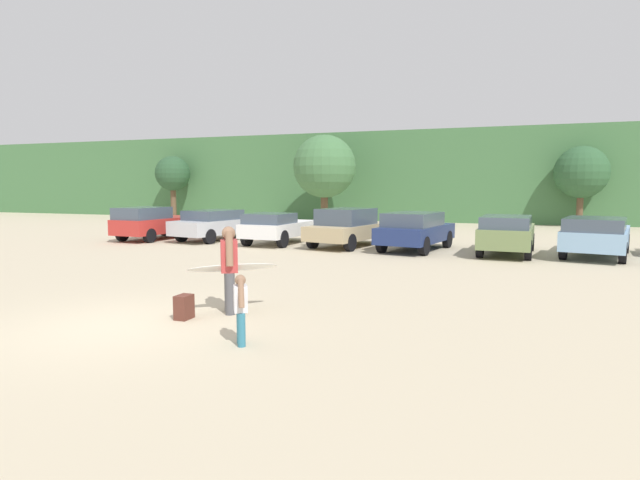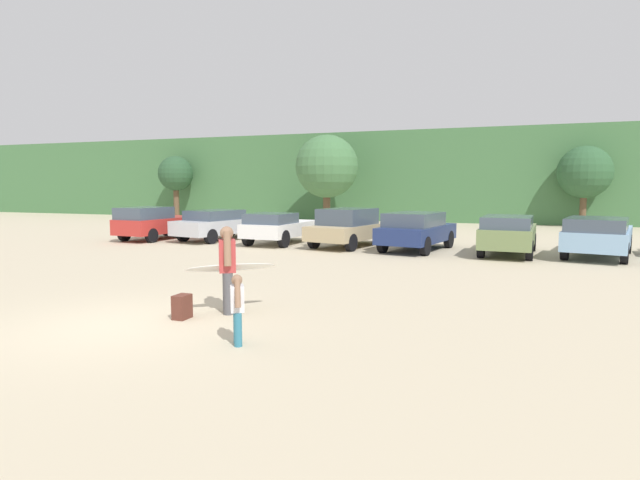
# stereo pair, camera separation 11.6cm
# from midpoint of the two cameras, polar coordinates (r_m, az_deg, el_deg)

# --- Properties ---
(ground_plane) EXTENTS (120.00, 120.00, 0.00)m
(ground_plane) POSITION_cam_midpoint_polar(r_m,az_deg,el_deg) (9.89, -21.58, -8.82)
(ground_plane) COLOR #C1B293
(hillside_ridge) EXTENTS (108.00, 12.00, 6.27)m
(hillside_ridge) POSITION_cam_midpoint_polar(r_m,az_deg,el_deg) (41.99, 11.28, 6.78)
(hillside_ridge) COLOR #427042
(hillside_ridge) RESTS_ON ground_plane
(tree_center_left) EXTENTS (2.69, 2.69, 4.78)m
(tree_center_left) POSITION_cam_midpoint_polar(r_m,az_deg,el_deg) (42.00, -16.02, 7.01)
(tree_center_left) COLOR brown
(tree_center_left) RESTS_ON ground_plane
(tree_right) EXTENTS (4.14, 4.14, 5.82)m
(tree_right) POSITION_cam_midpoint_polar(r_m,az_deg,el_deg) (34.32, 0.39, 8.09)
(tree_right) COLOR brown
(tree_right) RESTS_ON ground_plane
(tree_ridge_back) EXTENTS (3.11, 3.11, 4.84)m
(tree_ridge_back) POSITION_cam_midpoint_polar(r_m,az_deg,el_deg) (34.77, 26.80, 6.66)
(tree_ridge_back) COLOR brown
(tree_ridge_back) RESTS_ON ground_plane
(parked_car_red) EXTENTS (1.96, 4.41, 1.51)m
(parked_car_red) POSITION_cam_midpoint_polar(r_m,az_deg,el_deg) (24.98, -17.98, 1.85)
(parked_car_red) COLOR #B72D28
(parked_car_red) RESTS_ON ground_plane
(parked_car_silver) EXTENTS (2.74, 4.98, 1.38)m
(parked_car_silver) POSITION_cam_midpoint_polar(r_m,az_deg,el_deg) (24.01, -11.30, 1.76)
(parked_car_silver) COLOR silver
(parked_car_silver) RESTS_ON ground_plane
(parked_car_white) EXTENTS (2.05, 4.05, 1.34)m
(parked_car_white) POSITION_cam_midpoint_polar(r_m,az_deg,el_deg) (21.97, -4.88, 1.43)
(parked_car_white) COLOR white
(parked_car_white) RESTS_ON ground_plane
(parked_car_tan) EXTENTS (2.69, 4.48, 1.56)m
(parked_car_tan) POSITION_cam_midpoint_polar(r_m,az_deg,el_deg) (20.99, 2.92, 1.48)
(parked_car_tan) COLOR tan
(parked_car_tan) RESTS_ON ground_plane
(parked_car_navy) EXTENTS (2.55, 4.40, 1.46)m
(parked_car_navy) POSITION_cam_midpoint_polar(r_m,az_deg,el_deg) (20.04, 10.28, 1.13)
(parked_car_navy) COLOR navy
(parked_car_navy) RESTS_ON ground_plane
(parked_car_olive_green) EXTENTS (1.99, 4.28, 1.42)m
(parked_car_olive_green) POSITION_cam_midpoint_polar(r_m,az_deg,el_deg) (19.63, 19.76, 0.72)
(parked_car_olive_green) COLOR #6B7F4C
(parked_car_olive_green) RESTS_ON ground_plane
(parked_car_sky_blue) EXTENTS (2.85, 4.99, 1.41)m
(parked_car_sky_blue) POSITION_cam_midpoint_polar(r_m,az_deg,el_deg) (20.24, 28.02, 0.51)
(parked_car_sky_blue) COLOR #84ADD1
(parked_car_sky_blue) RESTS_ON ground_plane
(person_adult) EXTENTS (0.48, 0.62, 1.69)m
(person_adult) POSITION_cam_midpoint_polar(r_m,az_deg,el_deg) (10.12, -10.31, -2.66)
(person_adult) COLOR #4C4C51
(person_adult) RESTS_ON ground_plane
(person_child) EXTENTS (0.33, 0.45, 1.10)m
(person_child) POSITION_cam_midpoint_polar(r_m,az_deg,el_deg) (8.12, -9.15, -7.13)
(person_child) COLOR teal
(person_child) RESTS_ON ground_plane
(surfboard_white) EXTENTS (1.67, 1.50, 0.26)m
(surfboard_white) POSITION_cam_midpoint_polar(r_m,az_deg,el_deg) (10.19, -9.87, -3.02)
(surfboard_white) COLOR white
(backpack_dropped) EXTENTS (0.24, 0.34, 0.45)m
(backpack_dropped) POSITION_cam_midpoint_polar(r_m,az_deg,el_deg) (9.97, -15.10, -7.15)
(backpack_dropped) COLOR #592D23
(backpack_dropped) RESTS_ON ground_plane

